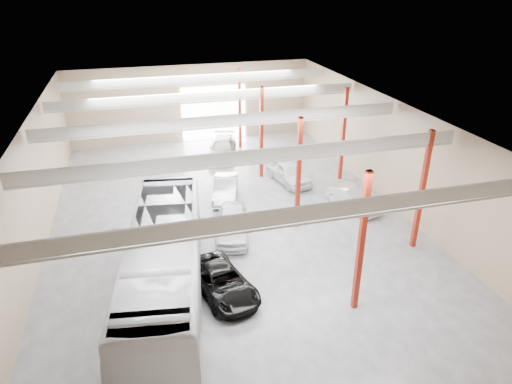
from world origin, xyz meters
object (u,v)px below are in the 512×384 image
black_sedan (222,282)px  car_row_c (222,148)px  car_row_b (226,188)px  car_right_far (289,172)px  car_row_a (232,224)px  coach_bus (165,265)px  car_right_near (354,198)px

black_sedan → car_row_c: size_ratio=0.92×
black_sedan → car_row_b: 10.66m
car_row_c → car_right_far: car_right_far is taller
black_sedan → car_row_c: car_row_c is taller
car_row_a → car_right_far: size_ratio=1.02×
coach_bus → car_right_far: bearing=57.2°
coach_bus → car_right_far: coach_bus is taller
car_row_c → car_right_near: (6.56, -11.62, -0.08)m
car_row_a → coach_bus: bearing=-117.5°
black_sedan → car_right_near: car_right_near is taller
car_row_c → car_right_near: car_row_c is taller
car_row_a → car_row_b: 5.24m
coach_bus → car_row_a: coach_bus is taller
car_right_far → car_row_a: bearing=-141.4°
black_sedan → car_row_b: size_ratio=1.10×
black_sedan → car_right_near: (10.30, 6.66, 0.01)m
car_row_a → car_right_far: bearing=63.2°
black_sedan → car_row_c: bearing=63.8°
coach_bus → car_right_far: (10.14, 11.49, -1.14)m
coach_bus → car_row_a: size_ratio=2.91×
car_row_c → coach_bus: bearing=-93.2°
coach_bus → car_right_far: size_ratio=2.97×
black_sedan → car_row_a: car_row_a is taller
black_sedan → car_row_b: bearing=62.6°
car_row_c → car_right_far: 7.44m
coach_bus → black_sedan: coach_bus is taller
black_sedan → car_right_near: size_ratio=1.16×
car_row_a → car_row_b: bearing=96.9°
black_sedan → car_right_far: bearing=43.1°
coach_bus → black_sedan: (2.64, -0.37, -1.25)m
black_sedan → car_row_a: 5.47m
car_row_b → car_right_far: bearing=32.0°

